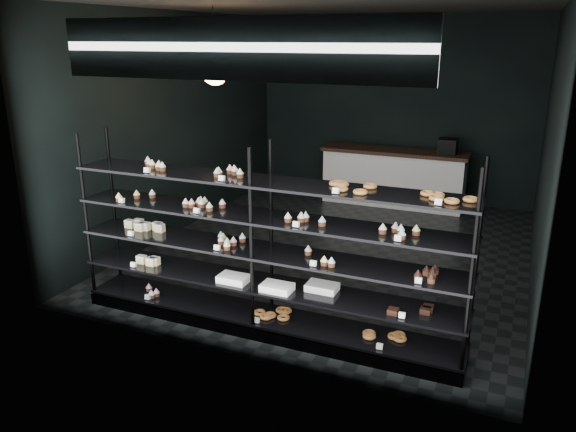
{
  "coord_description": "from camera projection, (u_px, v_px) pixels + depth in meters",
  "views": [
    {
      "loc": [
        2.28,
        -7.03,
        2.84
      ],
      "look_at": [
        0.06,
        -1.9,
        1.05
      ],
      "focal_mm": 35.0,
      "sensor_mm": 36.0,
      "label": 1
    }
  ],
  "objects": [
    {
      "name": "room",
      "position": [
        341.0,
        136.0,
        7.39
      ],
      "size": [
        5.01,
        6.01,
        3.2
      ],
      "color": "black",
      "rests_on": "ground"
    },
    {
      "name": "display_shelf",
      "position": [
        260.0,
        272.0,
        5.54
      ],
      "size": [
        4.0,
        0.5,
        1.91
      ],
      "color": "black",
      "rests_on": "room"
    },
    {
      "name": "signage",
      "position": [
        230.0,
        49.0,
        4.48
      ],
      "size": [
        3.3,
        0.05,
        0.5
      ],
      "color": "#0D1843",
      "rests_on": "room"
    },
    {
      "name": "pendant_lamp",
      "position": [
        215.0,
        71.0,
        6.64
      ],
      "size": [
        0.32,
        0.32,
        0.89
      ],
      "color": "black",
      "rests_on": "room"
    },
    {
      "name": "service_counter",
      "position": [
        394.0,
        177.0,
        9.83
      ],
      "size": [
        2.51,
        0.65,
        1.23
      ],
      "color": "silver",
      "rests_on": "room"
    }
  ]
}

